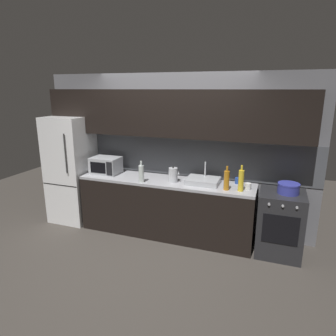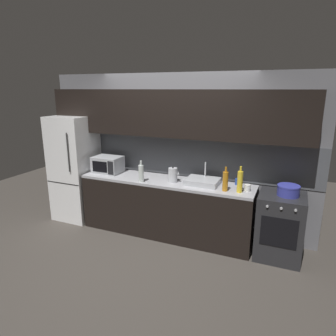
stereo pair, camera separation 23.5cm
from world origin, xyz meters
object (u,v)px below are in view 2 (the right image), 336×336
kettle (173,175)px  wine_bottle_clear (141,173)px  refrigerator (75,168)px  oven_range (280,226)px  mug_blue (238,182)px  cooking_pot (288,190)px  microwave (108,165)px  wine_bottle_yellow (240,181)px  wine_bottle_amber (225,181)px  mug_white (247,188)px

kettle → wine_bottle_clear: 0.48m
refrigerator → oven_range: bearing=-0.0°
oven_range → wine_bottle_clear: 2.09m
oven_range → mug_blue: 0.83m
refrigerator → cooking_pot: refrigerator is taller
mug_blue → wine_bottle_clear: bearing=-162.5°
refrigerator → microwave: (0.68, 0.02, 0.13)m
refrigerator → kettle: size_ratio=7.53×
wine_bottle_yellow → wine_bottle_amber: wine_bottle_yellow is taller
refrigerator → wine_bottle_yellow: 2.89m
wine_bottle_amber → microwave: bearing=175.6°
microwave → mug_white: 2.29m
wine_bottle_amber → mug_blue: wine_bottle_amber is taller
oven_range → mug_blue: mug_blue is taller
microwave → mug_blue: microwave is taller
oven_range → kettle: bearing=-178.4°
oven_range → mug_white: bearing=-177.8°
cooking_pot → microwave: bearing=179.6°
mug_blue → wine_bottle_yellow: bearing=-76.4°
mug_white → microwave: bearing=179.1°
oven_range → wine_bottle_clear: bearing=-173.6°
refrigerator → wine_bottle_clear: 1.46m
mug_white → cooking_pot: size_ratio=0.32×
mug_white → wine_bottle_yellow: bearing=-132.7°
microwave → mug_blue: 2.13m
microwave → wine_bottle_amber: (2.01, -0.16, 0.01)m
mug_blue → mug_white: (0.17, -0.23, 0.00)m
wine_bottle_clear → oven_range: bearing=6.4°
kettle → refrigerator: bearing=178.6°
microwave → kettle: 1.20m
refrigerator → wine_bottle_amber: size_ratio=5.34×
oven_range → microwave: 2.82m
refrigerator → mug_white: 2.97m
wine_bottle_clear → wine_bottle_yellow: size_ratio=0.90×
microwave → cooking_pot: size_ratio=1.61×
refrigerator → wine_bottle_amber: refrigerator is taller
oven_range → mug_blue: bearing=161.8°
wine_bottle_yellow → cooking_pot: (0.61, 0.12, -0.08)m
wine_bottle_clear → mug_white: 1.55m
microwave → wine_bottle_clear: (0.76, -0.24, 0.00)m
mug_blue → mug_white: mug_white is taller
refrigerator → mug_white: size_ratio=19.81×
wine_bottle_clear → mug_blue: (1.37, 0.43, -0.09)m
oven_range → wine_bottle_yellow: (-0.55, -0.11, 0.60)m
wine_bottle_yellow → mug_blue: bearing=103.6°
mug_white → wine_bottle_amber: bearing=-157.3°
wine_bottle_amber → mug_white: bearing=22.7°
wine_bottle_clear → mug_blue: 1.44m
oven_range → wine_bottle_yellow: wine_bottle_yellow is taller
wine_bottle_clear → mug_white: (1.53, 0.21, -0.09)m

